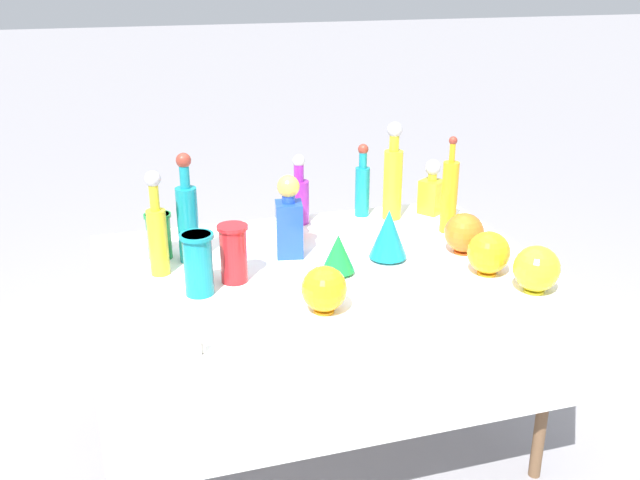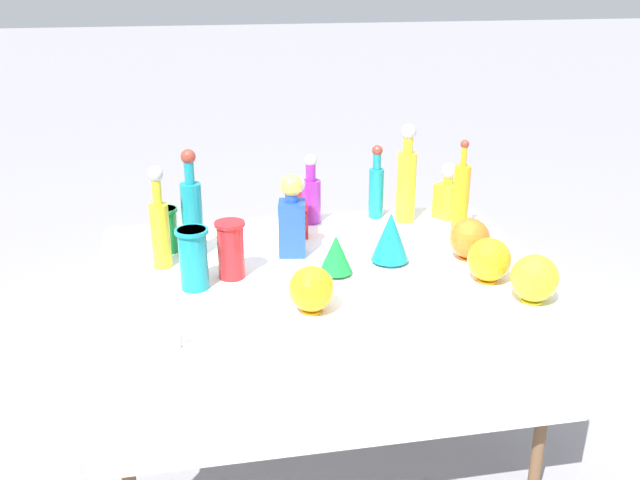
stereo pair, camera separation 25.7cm
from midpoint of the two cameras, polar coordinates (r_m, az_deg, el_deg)
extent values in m
plane|color=gray|center=(3.00, 2.55, -15.53)|extent=(40.00, 40.00, 0.00)
cube|color=white|center=(2.62, 2.82, -2.40)|extent=(1.61, 1.11, 0.03)
cube|color=white|center=(2.23, 6.15, -12.38)|extent=(1.61, 0.01, 0.39)
cylinder|color=brown|center=(2.36, -12.16, -16.60)|extent=(0.04, 0.04, 0.73)
cylinder|color=brown|center=(2.68, 20.20, -12.44)|extent=(0.04, 0.04, 0.73)
cylinder|color=brown|center=(3.13, -12.01, -6.38)|extent=(0.04, 0.04, 0.73)
cylinder|color=brown|center=(3.38, 12.57, -4.26)|extent=(0.04, 0.04, 0.73)
cylinder|color=purple|center=(3.01, 1.71, 3.04)|extent=(0.08, 0.08, 0.18)
cylinder|color=purple|center=(2.97, 1.74, 5.38)|extent=(0.04, 0.04, 0.07)
sphere|color=#B2B2B7|center=(2.96, 1.75, 6.35)|extent=(0.05, 0.05, 0.05)
cylinder|color=teal|center=(3.09, 6.89, 3.68)|extent=(0.06, 0.06, 0.21)
cylinder|color=teal|center=(3.05, 7.01, 6.22)|extent=(0.03, 0.03, 0.07)
sphere|color=maroon|center=(3.04, 7.05, 7.09)|extent=(0.05, 0.05, 0.05)
cylinder|color=yellow|center=(3.05, 9.32, 4.12)|extent=(0.08, 0.08, 0.30)
cylinder|color=yellow|center=(3.00, 9.53, 7.49)|extent=(0.04, 0.04, 0.07)
sphere|color=#B2B2B7|center=(2.99, 9.60, 8.52)|extent=(0.06, 0.06, 0.06)
cylinder|color=teal|center=(2.67, -7.47, 1.54)|extent=(0.08, 0.08, 0.28)
cylinder|color=teal|center=(2.61, -7.66, 5.33)|extent=(0.04, 0.04, 0.09)
sphere|color=maroon|center=(2.60, -7.73, 6.59)|extent=(0.05, 0.05, 0.05)
cylinder|color=orange|center=(2.92, 13.68, 2.94)|extent=(0.07, 0.07, 0.29)
cylinder|color=orange|center=(2.86, 14.00, 6.47)|extent=(0.02, 0.02, 0.08)
sphere|color=maroon|center=(2.85, 14.09, 7.42)|extent=(0.03, 0.03, 0.03)
cylinder|color=yellow|center=(2.59, -9.89, 0.25)|extent=(0.07, 0.07, 0.24)
cylinder|color=yellow|center=(2.54, -10.13, 3.78)|extent=(0.03, 0.03, 0.10)
sphere|color=#B2B2B7|center=(2.52, -10.23, 5.19)|extent=(0.06, 0.06, 0.06)
cube|color=blue|center=(2.67, 0.51, 0.90)|extent=(0.11, 0.11, 0.21)
cylinder|color=blue|center=(2.63, 0.52, 3.43)|extent=(0.05, 0.05, 0.04)
sphere|color=gold|center=(2.62, 0.52, 4.34)|extent=(0.08, 0.08, 0.08)
cube|color=yellow|center=(3.15, 12.45, 3.04)|extent=(0.12, 0.12, 0.15)
cylinder|color=yellow|center=(3.12, 12.58, 4.68)|extent=(0.04, 0.04, 0.04)
sphere|color=#B2B2B7|center=(3.11, 12.64, 5.38)|extent=(0.07, 0.07, 0.07)
cube|color=red|center=(2.85, 0.73, 1.58)|extent=(0.08, 0.08, 0.15)
cylinder|color=red|center=(2.82, 0.74, 3.50)|extent=(0.04, 0.04, 0.06)
sphere|color=#B2B2B7|center=(2.81, 0.75, 4.44)|extent=(0.07, 0.07, 0.07)
cylinder|color=red|center=(2.48, -4.22, -0.87)|extent=(0.09, 0.09, 0.21)
cylinder|color=red|center=(2.44, -4.28, 1.24)|extent=(0.11, 0.11, 0.01)
cylinder|color=teal|center=(2.41, -7.10, -1.59)|extent=(0.10, 0.10, 0.21)
cylinder|color=teal|center=(2.37, -7.21, 0.66)|extent=(0.11, 0.11, 0.01)
cylinder|color=#198C38|center=(2.74, -9.65, 0.75)|extent=(0.09, 0.09, 0.17)
cylinder|color=#198C38|center=(2.72, -9.76, 2.34)|extent=(0.10, 0.10, 0.01)
cylinder|color=#198C38|center=(2.54, 4.18, -2.69)|extent=(0.07, 0.07, 0.01)
cone|color=#198C38|center=(2.51, 4.22, -1.14)|extent=(0.12, 0.12, 0.14)
cylinder|color=teal|center=(2.66, 8.36, -1.70)|extent=(0.07, 0.07, 0.01)
cone|color=teal|center=(2.63, 8.47, 0.25)|extent=(0.14, 0.14, 0.18)
cylinder|color=yellow|center=(2.48, 19.49, -4.67)|extent=(0.07, 0.07, 0.01)
sphere|color=yellow|center=(2.44, 19.72, -2.95)|extent=(0.16, 0.16, 0.16)
cylinder|color=orange|center=(2.75, 14.42, -1.45)|extent=(0.07, 0.07, 0.01)
sphere|color=orange|center=(2.72, 14.57, 0.08)|extent=(0.15, 0.15, 0.15)
cylinder|color=orange|center=(2.58, 16.05, -3.19)|extent=(0.07, 0.07, 0.01)
sphere|color=orange|center=(2.55, 16.24, -1.56)|extent=(0.15, 0.15, 0.15)
cylinder|color=orange|center=(2.28, 2.58, -5.74)|extent=(0.07, 0.07, 0.01)
sphere|color=orange|center=(2.24, 2.61, -3.99)|extent=(0.15, 0.15, 0.15)
cube|color=white|center=(2.08, -8.53, -8.16)|extent=(0.06, 0.02, 0.05)
cube|color=white|center=(2.10, -8.02, -7.87)|extent=(0.06, 0.03, 0.05)
cube|color=white|center=(2.22, 11.15, -6.36)|extent=(0.05, 0.03, 0.04)
cube|color=tan|center=(3.92, 3.85, -3.16)|extent=(0.47, 0.44, 0.34)
cube|color=tan|center=(3.94, 3.51, 0.34)|extent=(0.38, 0.12, 0.09)
cube|color=tan|center=(3.68, -1.63, -5.52)|extent=(0.67, 0.58, 0.27)
cube|color=tan|center=(3.71, -1.96, -2.30)|extent=(0.49, 0.25, 0.09)
camera|label=1|loc=(0.13, -87.14, 1.13)|focal=40.00mm
camera|label=2|loc=(0.13, 92.86, -1.13)|focal=40.00mm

